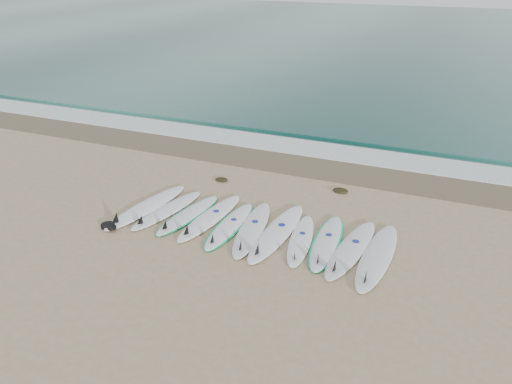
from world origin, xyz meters
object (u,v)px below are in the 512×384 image
at_px(surfboard_5, 251,230).
at_px(leash_coil, 109,226).
at_px(surfboard_0, 145,207).
at_px(surfboard_10, 377,257).

height_order(surfboard_5, leash_coil, surfboard_5).
height_order(surfboard_0, leash_coil, surfboard_0).
bearing_deg(surfboard_0, surfboard_10, 7.25).
distance_m(surfboard_0, surfboard_10, 5.70).
bearing_deg(leash_coil, surfboard_10, 9.96).
xyz_separation_m(surfboard_0, leash_coil, (-0.24, -1.10, -0.01)).
bearing_deg(surfboard_5, leash_coil, -169.16).
relative_size(surfboard_0, surfboard_5, 1.06).
xyz_separation_m(surfboard_5, leash_coil, (-3.11, -1.11, -0.01)).
relative_size(surfboard_5, surfboard_10, 0.95).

